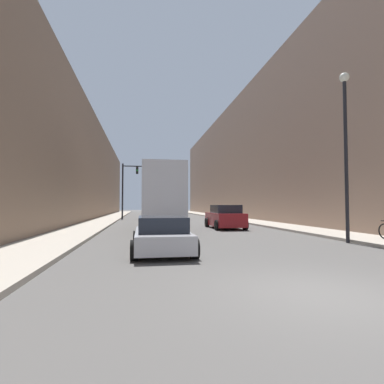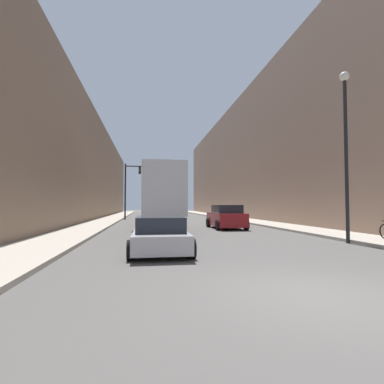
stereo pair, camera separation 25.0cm
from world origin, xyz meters
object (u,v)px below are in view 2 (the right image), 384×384
sedan_car (159,235)px  suv_car (226,217)px  traffic_signal_gantry (135,181)px  street_lamp (346,134)px  semi_truck (159,197)px

sedan_car → suv_car: bearing=62.4°
traffic_signal_gantry → sedan_car: bearing=-85.9°
traffic_signal_gantry → street_lamp: street_lamp is taller
suv_car → street_lamp: (3.20, -8.99, 4.12)m
semi_truck → street_lamp: bearing=-50.5°
semi_truck → sedan_car: semi_truck is taller
traffic_signal_gantry → street_lamp: (10.41, -25.73, 0.27)m
semi_truck → traffic_signal_gantry: (-2.37, 15.97, 2.37)m
sedan_car → traffic_signal_gantry: traffic_signal_gantry is taller
semi_truck → street_lamp: street_lamp is taller
sedan_car → suv_car: suv_car is taller
semi_truck → suv_car: size_ratio=2.98×
sedan_car → suv_car: 11.41m
semi_truck → suv_car: 5.11m
suv_car → traffic_signal_gantry: traffic_signal_gantry is taller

